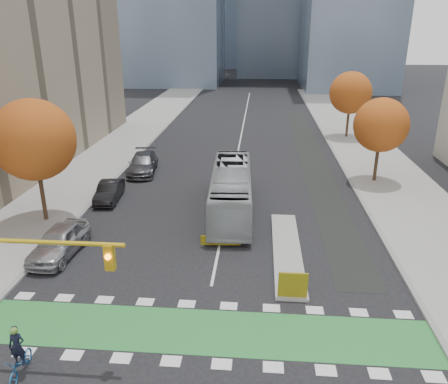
% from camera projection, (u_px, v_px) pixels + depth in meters
% --- Properties ---
extents(ground, '(300.00, 300.00, 0.00)m').
position_uv_depth(ground, '(198.00, 356.00, 17.43)').
color(ground, black).
rests_on(ground, ground).
extents(sidewalk_west, '(7.00, 120.00, 0.15)m').
position_uv_depth(sidewalk_west, '(73.00, 181.00, 37.08)').
color(sidewalk_west, gray).
rests_on(sidewalk_west, ground).
extents(sidewalk_east, '(7.00, 120.00, 0.15)m').
position_uv_depth(sidewalk_east, '(399.00, 190.00, 35.00)').
color(sidewalk_east, gray).
rests_on(sidewalk_east, ground).
extents(curb_west, '(0.30, 120.00, 0.16)m').
position_uv_depth(curb_west, '(113.00, 182.00, 36.81)').
color(curb_west, gray).
rests_on(curb_west, ground).
extents(curb_east, '(0.30, 120.00, 0.16)m').
position_uv_depth(curb_east, '(354.00, 188.00, 35.27)').
color(curb_east, gray).
rests_on(curb_east, ground).
extents(bike_crossing, '(20.00, 3.00, 0.01)m').
position_uv_depth(bike_crossing, '(202.00, 331.00, 18.82)').
color(bike_crossing, '#287D34').
rests_on(bike_crossing, ground).
extents(centre_line, '(0.15, 70.00, 0.01)m').
position_uv_depth(centre_line, '(242.00, 132.00, 54.71)').
color(centre_line, silver).
rests_on(centre_line, ground).
extents(bike_lane_paint, '(2.50, 50.00, 0.01)m').
position_uv_depth(bike_lane_paint, '(310.00, 155.00, 44.81)').
color(bike_lane_paint, black).
rests_on(bike_lane_paint, ground).
extents(median_island, '(1.60, 10.00, 0.16)m').
position_uv_depth(median_island, '(287.00, 250.00, 25.48)').
color(median_island, gray).
rests_on(median_island, ground).
extents(hazard_board, '(1.40, 0.12, 1.30)m').
position_uv_depth(hazard_board, '(293.00, 285.00, 20.75)').
color(hazard_board, yellow).
rests_on(hazard_board, median_island).
extents(tree_west, '(5.20, 5.20, 8.22)m').
position_uv_depth(tree_west, '(34.00, 140.00, 27.55)').
color(tree_west, '#332114').
rests_on(tree_west, ground).
extents(tree_east_near, '(4.40, 4.40, 7.08)m').
position_uv_depth(tree_east_near, '(381.00, 125.00, 35.29)').
color(tree_east_near, '#332114').
rests_on(tree_east_near, ground).
extents(tree_east_far, '(4.80, 4.80, 7.65)m').
position_uv_depth(tree_east_far, '(351.00, 93.00, 50.03)').
color(tree_east_far, '#332114').
rests_on(tree_east_far, ground).
extents(cyclist, '(0.79, 1.88, 2.12)m').
position_uv_depth(cyclist, '(20.00, 359.00, 16.25)').
color(cyclist, '#1F558E').
rests_on(cyclist, ground).
extents(bus, '(3.19, 11.57, 3.19)m').
position_uv_depth(bus, '(231.00, 190.00, 30.57)').
color(bus, '#A4A8AB').
rests_on(bus, ground).
extents(parked_car_a, '(2.26, 5.09, 1.70)m').
position_uv_depth(parked_car_a, '(59.00, 241.00, 24.85)').
color(parked_car_a, '#A2A1A6').
rests_on(parked_car_a, ground).
extents(parked_car_b, '(1.85, 4.40, 1.41)m').
position_uv_depth(parked_car_b, '(109.00, 191.00, 32.86)').
color(parked_car_b, black).
rests_on(parked_car_b, ground).
extents(parked_car_c, '(3.03, 6.00, 1.67)m').
position_uv_depth(parked_car_c, '(143.00, 163.00, 39.14)').
color(parked_car_c, '#49484D').
rests_on(parked_car_c, ground).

